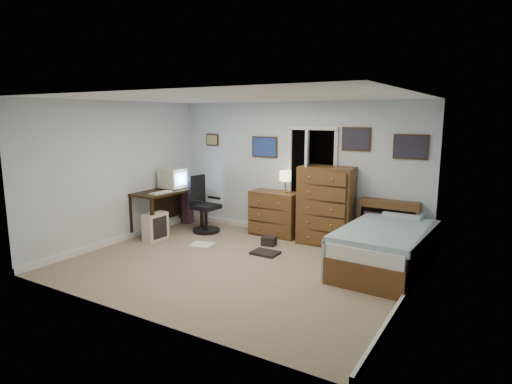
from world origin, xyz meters
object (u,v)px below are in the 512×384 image
office_chair (204,210)px  bed (386,247)px  low_dresser (275,213)px  tall_dresser (327,206)px  computer_desk (164,199)px

office_chair → bed: office_chair is taller
low_dresser → bed: (2.27, -0.75, -0.09)m
tall_dresser → bed: 1.48m
computer_desk → bed: (4.28, 0.13, -0.31)m
computer_desk → low_dresser: 2.20m
tall_dresser → bed: size_ratio=0.63×
low_dresser → tall_dresser: bearing=1.3°
computer_desk → tall_dresser: tall_dresser is taller
office_chair → low_dresser: size_ratio=1.17×
office_chair → low_dresser: (1.32, 0.50, -0.01)m
low_dresser → tall_dresser: 1.07m
office_chair → tall_dresser: size_ratio=0.80×
computer_desk → low_dresser: bearing=25.2°
office_chair → low_dresser: bearing=26.2°
computer_desk → bed: 4.30m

